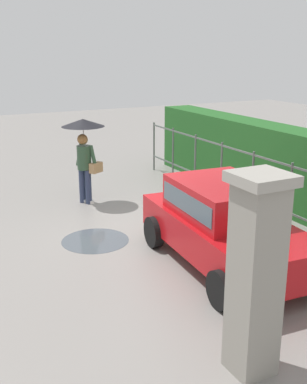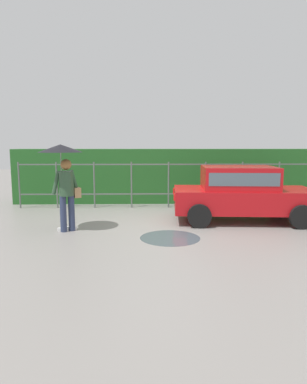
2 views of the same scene
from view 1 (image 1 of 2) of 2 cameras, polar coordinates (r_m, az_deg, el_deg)
name	(u,v)px [view 1 (image 1 of 2)]	position (r m, az deg, el deg)	size (l,w,h in m)	color
ground_plane	(148,230)	(10.14, -0.71, -4.57)	(40.00, 40.00, 0.00)	gray
car	(225,221)	(8.43, 8.50, -3.43)	(3.83, 2.07, 1.48)	#B71116
pedestrian	(84,141)	(11.72, -8.25, 6.00)	(1.04, 1.04, 2.06)	#2D3856
gate_pillar	(255,275)	(5.58, 12.00, -9.59)	(0.60, 0.60, 2.42)	gray
fence_section	(252,181)	(10.98, 11.63, 1.29)	(9.75, 0.05, 1.50)	#59605B
hedge_row	(290,170)	(11.65, 15.89, 2.50)	(10.70, 0.90, 1.90)	#235B23
puddle_near	(95,240)	(9.69, -6.92, -5.73)	(1.34, 1.34, 0.00)	#4C545B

